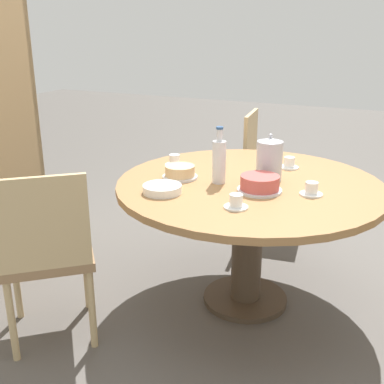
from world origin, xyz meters
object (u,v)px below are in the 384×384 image
Objects in this scene: cake_second at (180,172)px; cup_a at (311,190)px; water_bottle at (219,160)px; cup_d at (236,202)px; chair_a at (47,251)px; cake_main at (260,184)px; coffee_pot at (269,159)px; cup_b at (175,161)px; cup_c at (289,164)px; chair_c at (268,169)px.

cup_a is (0.02, -0.69, -0.01)m from cake_second.
water_bottle is 0.38m from cup_d.
chair_a is at bearing 121.49° from cup_a.
cake_main is (-0.04, -0.23, -0.08)m from water_bottle.
coffee_pot is 0.48m from cake_second.
cake_main is 0.45m from cake_second.
cup_c is at bearing -70.01° from cup_b.
chair_a and chair_c have the same top height.
water_bottle is 2.66× the size of cup_a.
cake_second is at bearing 164.08° from chair_c.
cup_c is at bearing -4.79° from cup_d.
chair_c reaches higher than cake_main.
chair_c reaches higher than cup_b.
chair_c is at bearing -8.63° from cake_second.
cup_d is (0.35, -0.81, 0.25)m from chair_a.
cup_d is (-0.26, 0.03, -0.01)m from cake_main.
water_bottle reaches higher than cup_c.
cake_main is at bearing -93.86° from cake_second.
water_bottle is 2.66× the size of cup_d.
coffee_pot reaches higher than cup_d.
cake_main reaches higher than cup_a.
cup_c is (0.41, 0.21, 0.00)m from cup_a.
chair_c is 8.05× the size of cup_c.
cup_d is at bearing 178.05° from coffee_pot.
cup_b is at bearing 77.63° from cup_a.
cup_a is (-1.09, -0.52, 0.25)m from chair_c.
chair_c is 3.58× the size of coffee_pot.
cup_b is at bearing 68.17° from cake_main.
chair_a is 4.71× the size of cake_second.
cake_main is 1.17× the size of cake_second.
water_bottle is 0.23m from cake_second.
water_bottle reaches higher than cup_d.
chair_a reaches higher than cup_c.
cup_b is (0.04, 0.57, -0.09)m from coffee_pot.
cake_second is at bearing 91.89° from cup_a.
cup_a is (0.66, -1.08, 0.25)m from chair_a.
cup_a is (0.01, -0.47, -0.09)m from water_bottle.
cup_d is at bearing -131.63° from cup_b.
cake_second is 1.71× the size of cup_c.
chair_c is (1.75, -0.55, 0.00)m from chair_a.
coffee_pot is 0.21m from cake_main.
chair_a is 0.91m from cup_b.
water_bottle is (0.65, -0.60, 0.35)m from chair_a.
chair_a is 8.05× the size of cup_c.
cup_c is (0.23, -0.62, 0.00)m from cup_b.
chair_a is 1.00× the size of chair_c.
cake_main is at bearing -111.83° from cup_b.
coffee_pot is at bearing -69.33° from cake_second.
chair_a reaches higher than cup_b.
coffee_pot is 0.47m from cup_d.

